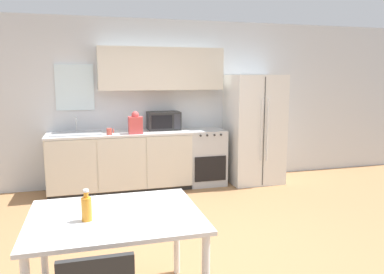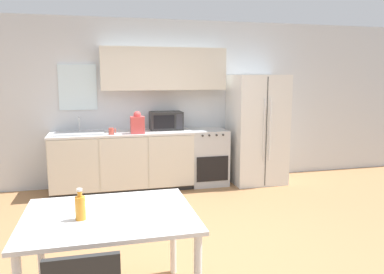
% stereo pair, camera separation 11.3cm
% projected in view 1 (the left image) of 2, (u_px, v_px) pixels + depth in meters
% --- Properties ---
extents(ground_plane, '(12.00, 12.00, 0.00)m').
position_uv_depth(ground_plane, '(175.00, 241.00, 4.10)').
color(ground_plane, '#9E7047').
extents(wall_back, '(12.00, 0.38, 2.70)m').
position_uv_depth(wall_back, '(145.00, 97.00, 6.12)').
color(wall_back, silver).
rests_on(wall_back, ground_plane).
extents(kitchen_counter, '(2.19, 0.65, 0.93)m').
position_uv_depth(kitchen_counter, '(121.00, 161.00, 5.86)').
color(kitchen_counter, '#333333').
rests_on(kitchen_counter, ground_plane).
extents(oven_range, '(0.60, 0.61, 0.92)m').
position_uv_depth(oven_range, '(205.00, 157.00, 6.26)').
color(oven_range, '#B7BABC').
rests_on(oven_range, ground_plane).
extents(refrigerator, '(0.87, 0.79, 1.81)m').
position_uv_depth(refrigerator, '(254.00, 129.00, 6.33)').
color(refrigerator, silver).
rests_on(refrigerator, ground_plane).
extents(kitchen_sink, '(0.75, 0.45, 0.24)m').
position_uv_depth(kitchen_sink, '(76.00, 133.00, 5.63)').
color(kitchen_sink, '#B7BABC').
rests_on(kitchen_sink, kitchen_counter).
extents(microwave, '(0.52, 0.34, 0.29)m').
position_uv_depth(microwave, '(164.00, 121.00, 6.07)').
color(microwave, '#282828').
rests_on(microwave, kitchen_counter).
extents(coffee_mug, '(0.11, 0.08, 0.10)m').
position_uv_depth(coffee_mug, '(110.00, 131.00, 5.56)').
color(coffee_mug, '#BF4C3F').
rests_on(coffee_mug, kitchen_counter).
extents(grocery_bag_0, '(0.20, 0.17, 0.34)m').
position_uv_depth(grocery_bag_0, '(135.00, 124.00, 5.66)').
color(grocery_bag_0, '#D14C4C').
rests_on(grocery_bag_0, kitchen_counter).
extents(dining_table, '(1.25, 0.99, 0.78)m').
position_uv_depth(dining_table, '(116.00, 226.00, 2.77)').
color(dining_table, white).
rests_on(dining_table, ground_plane).
extents(drink_bottle, '(0.07, 0.07, 0.23)m').
position_uv_depth(drink_bottle, '(87.00, 208.00, 2.62)').
color(drink_bottle, orange).
rests_on(drink_bottle, dining_table).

